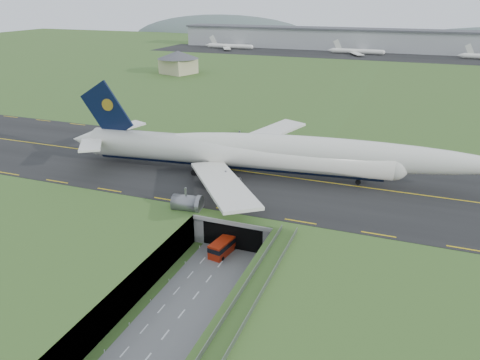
% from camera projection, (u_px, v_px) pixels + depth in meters
% --- Properties ---
extents(ground, '(900.00, 900.00, 0.00)m').
position_uv_depth(ground, '(216.00, 271.00, 82.31)').
color(ground, '#446126').
rests_on(ground, ground).
extents(airfield_deck, '(800.00, 800.00, 6.00)m').
position_uv_depth(airfield_deck, '(215.00, 256.00, 81.20)').
color(airfield_deck, gray).
rests_on(airfield_deck, ground).
extents(trench_road, '(12.00, 75.00, 0.20)m').
position_uv_depth(trench_road, '(197.00, 294.00, 75.77)').
color(trench_road, slate).
rests_on(trench_road, ground).
extents(taxiway, '(800.00, 44.00, 0.18)m').
position_uv_depth(taxiway, '(272.00, 175.00, 108.69)').
color(taxiway, black).
rests_on(taxiway, airfield_deck).
extents(tunnel_portal, '(17.00, 22.30, 6.00)m').
position_uv_depth(tunnel_portal, '(248.00, 215.00, 95.58)').
color(tunnel_portal, gray).
rests_on(tunnel_portal, ground).
extents(guideway, '(3.00, 53.00, 7.05)m').
position_uv_depth(guideway, '(234.00, 329.00, 60.12)').
color(guideway, '#A8A8A3').
rests_on(guideway, ground).
extents(jumbo_jet, '(101.03, 63.50, 21.13)m').
position_uv_depth(jumbo_jet, '(265.00, 153.00, 106.04)').
color(jumbo_jet, white).
rests_on(jumbo_jet, ground).
extents(shuttle_tram, '(3.67, 7.29, 2.86)m').
position_uv_depth(shuttle_tram, '(223.00, 246.00, 87.14)').
color(shuttle_tram, '#B3220B').
rests_on(shuttle_tram, ground).
extents(service_building, '(26.95, 26.95, 11.75)m').
position_uv_depth(service_building, '(178.00, 60.00, 243.41)').
color(service_building, '#C2BB8C').
rests_on(service_building, ground).
extents(cargo_terminal, '(320.00, 67.00, 15.60)m').
position_uv_depth(cargo_terminal, '(381.00, 40.00, 337.03)').
color(cargo_terminal, '#B2B2B2').
rests_on(cargo_terminal, ground).
extents(distant_hills, '(700.00, 91.00, 60.00)m').
position_uv_depth(distant_hills, '(463.00, 50.00, 435.78)').
color(distant_hills, slate).
rests_on(distant_hills, ground).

